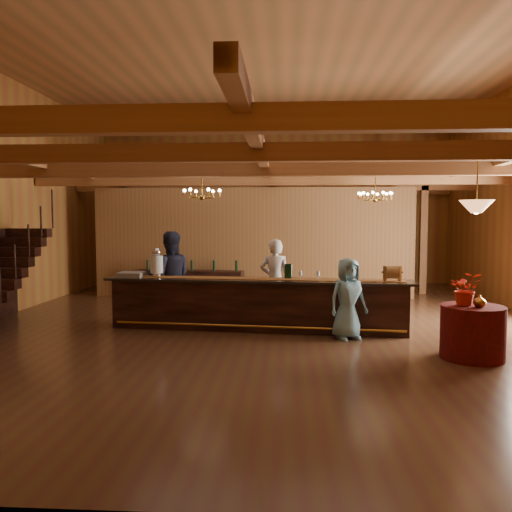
# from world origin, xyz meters

# --- Properties ---
(floor) EXTENTS (14.00, 14.00, 0.00)m
(floor) POSITION_xyz_m (0.00, 0.00, 0.00)
(floor) COLOR #4F351E
(floor) RESTS_ON ground
(ceiling) EXTENTS (14.00, 14.00, 0.00)m
(ceiling) POSITION_xyz_m (0.00, 0.00, 5.50)
(ceiling) COLOR #A86D41
(ceiling) RESTS_ON wall_back
(wall_back) EXTENTS (12.00, 0.10, 5.50)m
(wall_back) POSITION_xyz_m (0.00, 7.00, 2.75)
(wall_back) COLOR olive
(wall_back) RESTS_ON floor
(wall_front) EXTENTS (12.00, 0.10, 5.50)m
(wall_front) POSITION_xyz_m (0.00, -7.00, 2.75)
(wall_front) COLOR olive
(wall_front) RESTS_ON floor
(beam_grid) EXTENTS (11.90, 13.90, 0.39)m
(beam_grid) POSITION_xyz_m (0.00, 0.51, 3.24)
(beam_grid) COLOR #955E35
(beam_grid) RESTS_ON wall_left
(support_posts) EXTENTS (9.20, 10.20, 3.20)m
(support_posts) POSITION_xyz_m (0.00, -0.50, 1.60)
(support_posts) COLOR #955E35
(support_posts) RESTS_ON floor
(partition_wall) EXTENTS (9.00, 0.18, 3.10)m
(partition_wall) POSITION_xyz_m (-0.50, 3.50, 1.55)
(partition_wall) COLOR brown
(partition_wall) RESTS_ON floor
(backroom_boxes) EXTENTS (4.10, 0.60, 1.10)m
(backroom_boxes) POSITION_xyz_m (-0.29, 5.50, 0.53)
(backroom_boxes) COLOR #412019
(backroom_boxes) RESTS_ON floor
(tasting_bar) EXTENTS (6.17, 1.35, 1.03)m
(tasting_bar) POSITION_xyz_m (-0.14, -0.70, 0.52)
(tasting_bar) COLOR #412019
(tasting_bar) RESTS_ON floor
(beverage_dispenser) EXTENTS (0.26, 0.26, 0.60)m
(beverage_dispenser) POSITION_xyz_m (-2.23, -0.45, 1.31)
(beverage_dispenser) COLOR silver
(beverage_dispenser) RESTS_ON tasting_bar
(glass_rack_tray) EXTENTS (0.50, 0.50, 0.10)m
(glass_rack_tray) POSITION_xyz_m (-2.74, -0.50, 1.07)
(glass_rack_tray) COLOR gray
(glass_rack_tray) RESTS_ON tasting_bar
(raffle_drum) EXTENTS (0.34, 0.24, 0.30)m
(raffle_drum) POSITION_xyz_m (2.45, -0.99, 1.20)
(raffle_drum) COLOR #8F5D28
(raffle_drum) RESTS_ON tasting_bar
(bar_bottle_0) EXTENTS (0.07, 0.07, 0.30)m
(bar_bottle_0) POSITION_xyz_m (0.44, -0.64, 1.17)
(bar_bottle_0) COLOR black
(bar_bottle_0) RESTS_ON tasting_bar
(bar_bottle_1) EXTENTS (0.07, 0.07, 0.30)m
(bar_bottle_1) POSITION_xyz_m (0.50, -0.64, 1.17)
(bar_bottle_1) COLOR black
(bar_bottle_1) RESTS_ON tasting_bar
(bar_bottle_2) EXTENTS (0.07, 0.07, 0.30)m
(bar_bottle_2) POSITION_xyz_m (0.53, -0.65, 1.17)
(bar_bottle_2) COLOR black
(bar_bottle_2) RESTS_ON tasting_bar
(backbar_shelf) EXTENTS (2.91, 0.85, 0.81)m
(backbar_shelf) POSITION_xyz_m (-2.15, 3.00, 0.40)
(backbar_shelf) COLOR #412019
(backbar_shelf) RESTS_ON floor
(round_table) EXTENTS (0.98, 0.98, 0.84)m
(round_table) POSITION_xyz_m (3.38, -2.59, 0.42)
(round_table) COLOR maroon
(round_table) RESTS_ON floor
(chandelier_left) EXTENTS (0.80, 0.80, 0.59)m
(chandelier_left) POSITION_xyz_m (-1.37, 0.12, 2.77)
(chandelier_left) COLOR #B08130
(chandelier_left) RESTS_ON beam_grid
(chandelier_right) EXTENTS (0.80, 0.80, 0.59)m
(chandelier_right) POSITION_xyz_m (2.54, 1.46, 2.76)
(chandelier_right) COLOR #B08130
(chandelier_right) RESTS_ON beam_grid
(pendant_lamp) EXTENTS (0.52, 0.52, 0.90)m
(pendant_lamp) POSITION_xyz_m (3.38, -2.59, 2.40)
(pendant_lamp) COLOR #B08130
(pendant_lamp) RESTS_ON beam_grid
(bartender) EXTENTS (0.69, 0.49, 1.79)m
(bartender) POSITION_xyz_m (0.20, 0.08, 0.90)
(bartender) COLOR silver
(bartender) RESTS_ON floor
(staff_second) EXTENTS (1.11, 0.97, 1.95)m
(staff_second) POSITION_xyz_m (-2.05, -0.05, 0.98)
(staff_second) COLOR #212439
(staff_second) RESTS_ON floor
(guest) EXTENTS (0.86, 0.72, 1.50)m
(guest) POSITION_xyz_m (1.58, -1.37, 0.75)
(guest) COLOR #70ABC3
(guest) RESTS_ON floor
(floor_plant) EXTENTS (0.83, 0.76, 1.24)m
(floor_plant) POSITION_xyz_m (2.81, 3.80, 0.62)
(floor_plant) COLOR #2C5B2E
(floor_plant) RESTS_ON floor
(table_flowers) EXTENTS (0.54, 0.49, 0.53)m
(table_flowers) POSITION_xyz_m (3.27, -2.55, 1.11)
(table_flowers) COLOR red
(table_flowers) RESTS_ON round_table
(table_vase) EXTENTS (0.16, 0.16, 0.31)m
(table_vase) POSITION_xyz_m (3.43, -2.71, 1.00)
(table_vase) COLOR #B08130
(table_vase) RESTS_ON round_table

